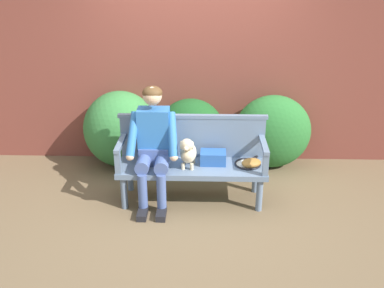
{
  "coord_description": "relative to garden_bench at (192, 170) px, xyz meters",
  "views": [
    {
      "loc": [
        0.12,
        -4.36,
        2.57
      ],
      "look_at": [
        0.0,
        0.0,
        0.68
      ],
      "focal_mm": 41.4,
      "sensor_mm": 36.0,
      "label": 1
    }
  ],
  "objects": [
    {
      "name": "ground_plane",
      "position": [
        0.0,
        0.0,
        -0.38
      ],
      "size": [
        40.0,
        40.0,
        0.0
      ],
      "primitive_type": "plane",
      "color": "brown"
    },
    {
      "name": "brick_garden_fence",
      "position": [
        0.0,
        1.27,
        0.93
      ],
      "size": [
        8.0,
        0.3,
        2.61
      ],
      "primitive_type": "cube",
      "color": "brown",
      "rests_on": "ground"
    },
    {
      "name": "hedge_bush_mid_left",
      "position": [
        -0.04,
        0.91,
        0.07
      ],
      "size": [
        0.88,
        0.74,
        0.89
      ],
      "primitive_type": "ellipsoid",
      "color": "#194C1E",
      "rests_on": "ground"
    },
    {
      "name": "hedge_bush_mid_right",
      "position": [
        -0.94,
        0.9,
        0.12
      ],
      "size": [
        0.95,
        0.87,
        0.99
      ],
      "primitive_type": "ellipsoid",
      "color": "#337538",
      "rests_on": "ground"
    },
    {
      "name": "hedge_bush_far_left",
      "position": [
        1.0,
        0.89,
        0.1
      ],
      "size": [
        0.97,
        0.63,
        0.96
      ],
      "primitive_type": "ellipsoid",
      "color": "#286B2D",
      "rests_on": "ground"
    },
    {
      "name": "garden_bench",
      "position": [
        0.0,
        0.0,
        0.0
      ],
      "size": [
        1.62,
        0.53,
        0.43
      ],
      "color": "slate",
      "rests_on": "ground"
    },
    {
      "name": "bench_backrest",
      "position": [
        0.0,
        0.24,
        0.31
      ],
      "size": [
        1.66,
        0.06,
        0.5
      ],
      "color": "slate",
      "rests_on": "garden_bench"
    },
    {
      "name": "bench_armrest_left_end",
      "position": [
        -0.77,
        -0.09,
        0.26
      ],
      "size": [
        0.06,
        0.53,
        0.28
      ],
      "color": "slate",
      "rests_on": "garden_bench"
    },
    {
      "name": "bench_armrest_right_end",
      "position": [
        0.77,
        -0.09,
        0.26
      ],
      "size": [
        0.06,
        0.53,
        0.28
      ],
      "color": "slate",
      "rests_on": "garden_bench"
    },
    {
      "name": "person_seated",
      "position": [
        -0.41,
        -0.02,
        0.33
      ],
      "size": [
        0.56,
        0.67,
        1.3
      ],
      "color": "black",
      "rests_on": "ground"
    },
    {
      "name": "dog_on_bench",
      "position": [
        -0.04,
        -0.06,
        0.24
      ],
      "size": [
        0.2,
        0.37,
        0.37
      ],
      "color": "beige",
      "rests_on": "garden_bench"
    },
    {
      "name": "tennis_racket",
      "position": [
        0.63,
        0.05,
        0.07
      ],
      "size": [
        0.44,
        0.56,
        0.03
      ],
      "color": "black",
      "rests_on": "garden_bench"
    },
    {
      "name": "baseball_glove",
      "position": [
        0.64,
        -0.02,
        0.1
      ],
      "size": [
        0.27,
        0.24,
        0.09
      ],
      "primitive_type": "ellipsoid",
      "rotation": [
        0.0,
        0.0,
        0.41
      ],
      "color": "#9E6B2D",
      "rests_on": "garden_bench"
    },
    {
      "name": "sports_bag",
      "position": [
        0.23,
        0.05,
        0.13
      ],
      "size": [
        0.28,
        0.21,
        0.14
      ],
      "primitive_type": "cube",
      "rotation": [
        0.0,
        0.0,
        -0.02
      ],
      "color": "#2856A3",
      "rests_on": "garden_bench"
    }
  ]
}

